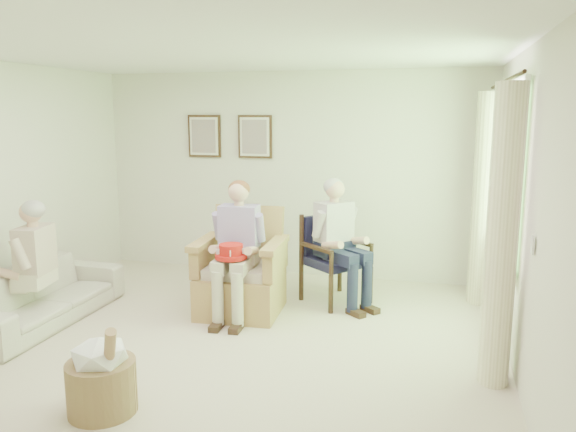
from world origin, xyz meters
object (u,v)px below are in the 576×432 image
object	(u,v)px
person_dark	(335,234)
hatbox	(101,375)
wicker_armchair	(242,280)
sofa	(41,296)
person_wicker	(236,240)
wood_armchair	(337,254)
person_sofa	(29,259)
red_hat	(231,252)

from	to	relation	value
person_dark	hatbox	distance (m)	2.97
wicker_armchair	person_dark	bearing A→B (deg)	25.31
sofa	person_wicker	world-z (taller)	person_wicker
person_wicker	person_dark	xyz separation A→B (m)	(0.90, 0.64, -0.02)
wood_armchair	person_wicker	xyz separation A→B (m)	(-0.90, -0.80, 0.29)
wood_armchair	person_sofa	world-z (taller)	person_sofa
wicker_armchair	person_dark	world-z (taller)	person_dark
wicker_armchair	sofa	bearing A→B (deg)	-159.53
person_sofa	red_hat	xyz separation A→B (m)	(1.86, 0.60, 0.04)
wicker_armchair	sofa	xyz separation A→B (m)	(-1.85, -0.82, -0.07)
red_hat	person_sofa	bearing A→B (deg)	-162.24
wood_armchair	hatbox	distance (m)	3.08
wood_armchair	red_hat	size ratio (longest dim) A/B	3.00
wood_armchair	person_sofa	size ratio (longest dim) A/B	0.77
red_hat	wood_armchair	bearing A→B (deg)	48.51
red_hat	hatbox	distance (m)	1.92
person_dark	person_sofa	distance (m)	3.10
person_sofa	wicker_armchair	bearing A→B (deg)	106.34
person_dark	red_hat	bearing A→B (deg)	173.74
wood_armchair	sofa	distance (m)	3.12
wood_armchair	red_hat	distance (m)	1.35
person_sofa	hatbox	distance (m)	2.06
person_wicker	red_hat	xyz separation A→B (m)	(0.02, -0.20, -0.08)
sofa	hatbox	distance (m)	2.10
person_dark	wicker_armchair	bearing A→B (deg)	158.93
sofa	wicker_armchair	bearing A→B (deg)	-66.04
person_dark	red_hat	size ratio (longest dim) A/B	4.28
person_wicker	hatbox	size ratio (longest dim) A/B	1.95
wood_armchair	person_dark	xyz separation A→B (m)	(0.00, -0.16, 0.27)
sofa	wood_armchair	bearing A→B (deg)	-61.79
sofa	red_hat	world-z (taller)	red_hat
sofa	hatbox	xyz separation A→B (m)	(1.59, -1.37, -0.00)
sofa	person_dark	world-z (taller)	person_dark
red_hat	hatbox	xyz separation A→B (m)	(-0.27, -1.84, -0.45)
wicker_armchair	wood_armchair	distance (m)	1.12
wicker_armchair	person_sofa	size ratio (longest dim) A/B	0.89
wicker_armchair	person_wicker	world-z (taller)	person_wicker
wood_armchair	person_dark	world-z (taller)	person_dark
sofa	person_sofa	bearing A→B (deg)	-180.00
wood_armchair	person_wicker	size ratio (longest dim) A/B	0.69
person_dark	red_hat	distance (m)	1.22
wood_armchair	hatbox	xyz separation A→B (m)	(-1.16, -2.84, -0.24)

